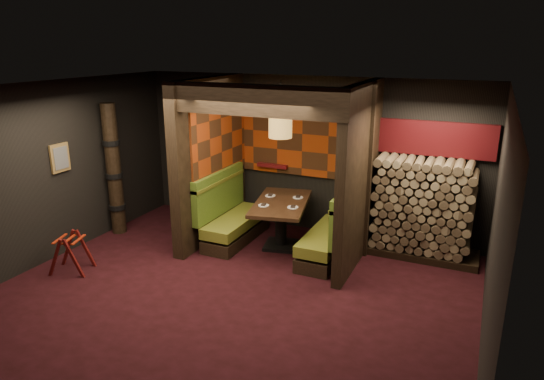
{
  "coord_description": "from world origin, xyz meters",
  "views": [
    {
      "loc": [
        3.05,
        -5.42,
        3.42
      ],
      "look_at": [
        0.0,
        1.3,
        1.15
      ],
      "focal_mm": 32.0,
      "sensor_mm": 36.0,
      "label": 1
    }
  ],
  "objects_px": {
    "booth_bench_right": "(333,235)",
    "dining_table": "(281,215)",
    "pendant_lamp": "(280,124)",
    "totem_column": "(114,171)",
    "booth_bench_left": "(231,218)",
    "luggage_rack": "(71,252)",
    "firewood_stack": "(427,209)"
  },
  "relations": [
    {
      "from": "booth_bench_right",
      "to": "dining_table",
      "type": "relative_size",
      "value": 0.93
    },
    {
      "from": "pendant_lamp",
      "to": "totem_column",
      "type": "bearing_deg",
      "value": -169.46
    },
    {
      "from": "booth_bench_left",
      "to": "luggage_rack",
      "type": "relative_size",
      "value": 2.29
    },
    {
      "from": "dining_table",
      "to": "pendant_lamp",
      "type": "distance_m",
      "value": 1.57
    },
    {
      "from": "pendant_lamp",
      "to": "booth_bench_left",
      "type": "bearing_deg",
      "value": -179.12
    },
    {
      "from": "booth_bench_left",
      "to": "booth_bench_right",
      "type": "bearing_deg",
      "value": 0.0
    },
    {
      "from": "booth_bench_left",
      "to": "totem_column",
      "type": "height_order",
      "value": "totem_column"
    },
    {
      "from": "booth_bench_right",
      "to": "dining_table",
      "type": "height_order",
      "value": "booth_bench_right"
    },
    {
      "from": "pendant_lamp",
      "to": "dining_table",
      "type": "bearing_deg",
      "value": 90.0
    },
    {
      "from": "dining_table",
      "to": "booth_bench_right",
      "type": "bearing_deg",
      "value": -3.89
    },
    {
      "from": "luggage_rack",
      "to": "firewood_stack",
      "type": "height_order",
      "value": "firewood_stack"
    },
    {
      "from": "booth_bench_right",
      "to": "firewood_stack",
      "type": "relative_size",
      "value": 0.92
    },
    {
      "from": "booth_bench_left",
      "to": "pendant_lamp",
      "type": "relative_size",
      "value": 1.74
    },
    {
      "from": "luggage_rack",
      "to": "totem_column",
      "type": "height_order",
      "value": "totem_column"
    },
    {
      "from": "firewood_stack",
      "to": "totem_column",
      "type": "bearing_deg",
      "value": -166.81
    },
    {
      "from": "booth_bench_left",
      "to": "booth_bench_right",
      "type": "xyz_separation_m",
      "value": [
        1.89,
        0.0,
        0.0
      ]
    },
    {
      "from": "booth_bench_left",
      "to": "totem_column",
      "type": "bearing_deg",
      "value": -165.25
    },
    {
      "from": "pendant_lamp",
      "to": "firewood_stack",
      "type": "distance_m",
      "value": 2.75
    },
    {
      "from": "booth_bench_right",
      "to": "totem_column",
      "type": "height_order",
      "value": "totem_column"
    },
    {
      "from": "dining_table",
      "to": "luggage_rack",
      "type": "bearing_deg",
      "value": -139.79
    },
    {
      "from": "booth_bench_left",
      "to": "firewood_stack",
      "type": "distance_m",
      "value": 3.35
    },
    {
      "from": "luggage_rack",
      "to": "dining_table",
      "type": "bearing_deg",
      "value": 40.21
    },
    {
      "from": "booth_bench_right",
      "to": "dining_table",
      "type": "xyz_separation_m",
      "value": [
        -0.95,
        0.06,
        0.19
      ]
    },
    {
      "from": "luggage_rack",
      "to": "booth_bench_right",
      "type": "bearing_deg",
      "value": 30.97
    },
    {
      "from": "booth_bench_left",
      "to": "firewood_stack",
      "type": "xyz_separation_m",
      "value": [
        3.25,
        0.7,
        0.42
      ]
    },
    {
      "from": "booth_bench_right",
      "to": "luggage_rack",
      "type": "bearing_deg",
      "value": -149.03
    },
    {
      "from": "booth_bench_left",
      "to": "dining_table",
      "type": "relative_size",
      "value": 0.93
    },
    {
      "from": "luggage_rack",
      "to": "firewood_stack",
      "type": "relative_size",
      "value": 0.4
    },
    {
      "from": "pendant_lamp",
      "to": "totem_column",
      "type": "distance_m",
      "value": 3.23
    },
    {
      "from": "booth_bench_right",
      "to": "firewood_stack",
      "type": "distance_m",
      "value": 1.58
    },
    {
      "from": "firewood_stack",
      "to": "booth_bench_left",
      "type": "bearing_deg",
      "value": -167.83
    },
    {
      "from": "booth_bench_right",
      "to": "totem_column",
      "type": "bearing_deg",
      "value": -172.14
    }
  ]
}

